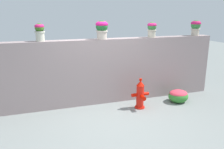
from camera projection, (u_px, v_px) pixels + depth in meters
ground_plane at (114, 120)px, 4.97m from camera, size 24.00×24.00×0.00m
stone_wall at (101, 71)px, 5.76m from camera, size 6.24×0.31×1.62m
potted_plant_1 at (40, 31)px, 5.06m from camera, size 0.22×0.22×0.39m
potted_plant_2 at (102, 28)px, 5.46m from camera, size 0.30×0.30×0.44m
potted_plant_3 at (152, 28)px, 5.86m from camera, size 0.24×0.24×0.39m
potted_plant_4 at (196, 26)px, 6.28m from camera, size 0.27×0.27×0.42m
fire_hydrant at (140, 95)px, 5.50m from camera, size 0.44×0.35×0.74m
flower_bush_left at (178, 95)px, 5.92m from camera, size 0.52×0.46×0.33m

